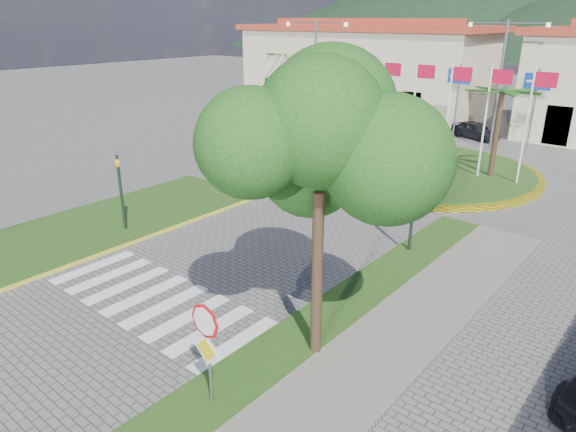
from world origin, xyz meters
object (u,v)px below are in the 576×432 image
Objects in this scene: stop_sign at (207,340)px; white_van at (323,113)px; roundabout_island at (421,170)px; car_dark_a at (475,130)px; deciduous_tree at (320,159)px.

stop_sign is 34.89m from white_van.
roundabout_island reaches higher than car_dark_a.
white_van is 1.11× the size of car_dark_a.
deciduous_tree is (5.50, -17.00, 5.00)m from roundabout_island.
deciduous_tree reaches higher than white_van.
deciduous_tree is 28.60m from car_dark_a.
white_van is at bearing 125.98° from deciduous_tree.
white_van is (-13.71, 9.45, 0.38)m from roundabout_island.
car_dark_a is at bearing 103.31° from deciduous_tree.
roundabout_island is 18.55m from deciduous_tree.
car_dark_a is at bearing -70.19° from white_van.
roundabout_island is 3.17× the size of white_van.
roundabout_island reaches higher than white_van.
deciduous_tree reaches higher than stop_sign.
deciduous_tree is 1.88× the size of car_dark_a.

